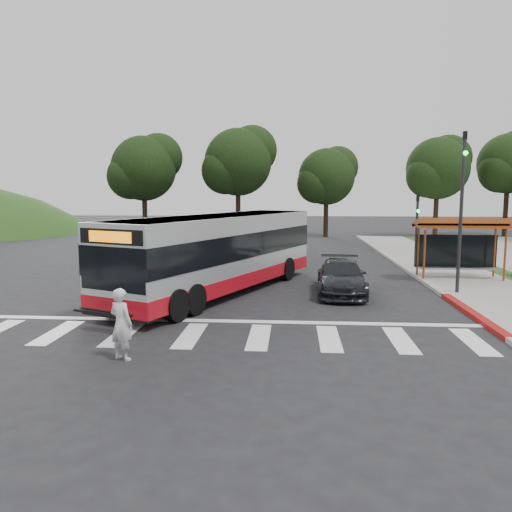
{
  "coord_description": "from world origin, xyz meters",
  "views": [
    {
      "loc": [
        2.94,
        -18.89,
        4.13
      ],
      "look_at": [
        1.48,
        0.88,
        1.6
      ],
      "focal_mm": 35.0,
      "sensor_mm": 36.0,
      "label": 1
    }
  ],
  "objects": [
    {
      "name": "pedestrian",
      "position": [
        -1.27,
        -7.18,
        0.91
      ],
      "size": [
        0.78,
        0.67,
        1.81
      ],
      "primitive_type": "imported",
      "rotation": [
        0.0,
        0.0,
        2.71
      ],
      "color": "silver",
      "rests_on": "ground"
    },
    {
      "name": "transit_bus",
      "position": [
        -0.05,
        1.34,
        1.6
      ],
      "size": [
        7.4,
        12.45,
        3.2
      ],
      "primitive_type": null,
      "rotation": [
        0.0,
        0.0,
        -0.41
      ],
      "color": "#B0B2B5",
      "rests_on": "ground"
    },
    {
      "name": "curb_east",
      "position": [
        9.0,
        8.0,
        0.07
      ],
      "size": [
        0.3,
        40.0,
        0.15
      ],
      "primitive_type": "cube",
      "color": "#9E9991",
      "rests_on": "ground"
    },
    {
      "name": "tree_north_c",
      "position": [
        -9.92,
        24.06,
        6.29
      ],
      "size": [
        6.16,
        5.74,
        9.3
      ],
      "color": "black",
      "rests_on": "ground"
    },
    {
      "name": "dark_sedan",
      "position": [
        4.94,
        1.47,
        0.69
      ],
      "size": [
        2.19,
        4.87,
        1.39
      ],
      "primitive_type": "imported",
      "rotation": [
        0.0,
        0.0,
        -0.05
      ],
      "color": "black",
      "rests_on": "ground"
    },
    {
      "name": "tree_north_b",
      "position": [
        6.07,
        28.06,
        5.66
      ],
      "size": [
        5.72,
        5.33,
        8.43
      ],
      "color": "black",
      "rests_on": "ground"
    },
    {
      "name": "tree_ne_a",
      "position": [
        16.08,
        28.06,
        6.39
      ],
      "size": [
        6.16,
        5.74,
        9.3
      ],
      "color": "black",
      "rests_on": "parking_lot"
    },
    {
      "name": "traffic_signal_ne_short",
      "position": [
        9.6,
        8.49,
        2.48
      ],
      "size": [
        0.18,
        0.37,
        4.0
      ],
      "color": "black",
      "rests_on": "ground"
    },
    {
      "name": "tree_north_a",
      "position": [
        -1.92,
        26.07,
        6.92
      ],
      "size": [
        6.6,
        6.15,
        10.17
      ],
      "color": "black",
      "rests_on": "ground"
    },
    {
      "name": "ground",
      "position": [
        0.0,
        0.0,
        0.0
      ],
      "size": [
        140.0,
        140.0,
        0.0
      ],
      "primitive_type": "plane",
      "color": "black",
      "rests_on": "ground"
    },
    {
      "name": "crosswalk_ladder",
      "position": [
        0.0,
        -5.0,
        0.01
      ],
      "size": [
        18.0,
        2.6,
        0.01
      ],
      "primitive_type": "cube",
      "color": "silver",
      "rests_on": "ground"
    },
    {
      "name": "tree_ne_b",
      "position": [
        23.08,
        30.06,
        6.92
      ],
      "size": [
        6.16,
        5.74,
        10.02
      ],
      "color": "black",
      "rests_on": "ground"
    },
    {
      "name": "sidewalk_east",
      "position": [
        11.0,
        8.0,
        0.06
      ],
      "size": [
        4.0,
        40.0,
        0.12
      ],
      "primitive_type": "cube",
      "color": "gray",
      "rests_on": "ground"
    },
    {
      "name": "bus_shelter",
      "position": [
        10.8,
        5.1,
        2.35
      ],
      "size": [
        4.2,
        1.6,
        2.86
      ],
      "color": "#8D3D17",
      "rests_on": "sidewalk_east"
    },
    {
      "name": "traffic_signal_ne_tall",
      "position": [
        9.6,
        1.49,
        3.88
      ],
      "size": [
        0.18,
        0.37,
        6.5
      ],
      "color": "black",
      "rests_on": "ground"
    },
    {
      "name": "curb_east_red",
      "position": [
        9.0,
        -2.0,
        0.08
      ],
      "size": [
        0.32,
        6.0,
        0.15
      ],
      "primitive_type": "cube",
      "color": "maroon",
      "rests_on": "ground"
    }
  ]
}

